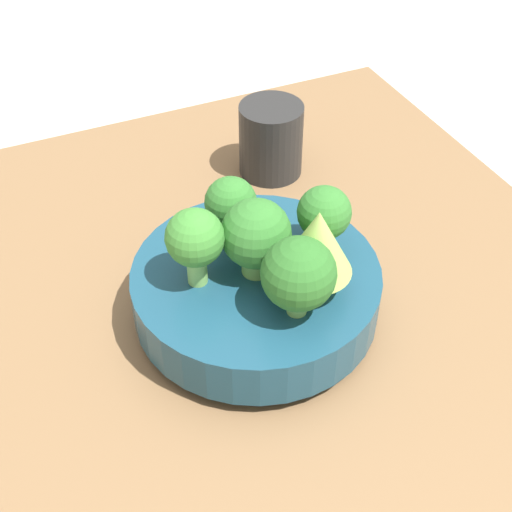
{
  "coord_description": "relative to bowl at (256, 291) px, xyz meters",
  "views": [
    {
      "loc": [
        -0.2,
        -0.5,
        0.59
      ],
      "look_at": [
        0.01,
        -0.04,
        0.13
      ],
      "focal_mm": 50.0,
      "sensor_mm": 36.0,
      "label": 1
    }
  ],
  "objects": [
    {
      "name": "broccoli_floret_front",
      "position": [
        0.01,
        -0.07,
        0.07
      ],
      "size": [
        0.07,
        0.07,
        0.08
      ],
      "color": "#6BA34C",
      "rests_on": "bowl"
    },
    {
      "name": "bowl",
      "position": [
        0.0,
        0.0,
        0.0
      ],
      "size": [
        0.25,
        0.25,
        0.06
      ],
      "color": "navy",
      "rests_on": "table"
    },
    {
      "name": "romanesco_piece_near",
      "position": [
        0.04,
        -0.05,
        0.09
      ],
      "size": [
        0.07,
        0.07,
        0.09
      ],
      "color": "#609347",
      "rests_on": "bowl"
    },
    {
      "name": "ground_plane",
      "position": [
        -0.01,
        0.04,
        -0.08
      ],
      "size": [
        6.0,
        6.0,
        0.0
      ],
      "primitive_type": "plane",
      "color": "#ADA89E"
    },
    {
      "name": "cup",
      "position": [
        0.13,
        0.23,
        0.01
      ],
      "size": [
        0.08,
        0.08,
        0.1
      ],
      "color": "black",
      "rests_on": "table"
    },
    {
      "name": "broccoli_floret_back",
      "position": [
        -0.0,
        0.06,
        0.07
      ],
      "size": [
        0.05,
        0.05,
        0.07
      ],
      "color": "#7AB256",
      "rests_on": "bowl"
    },
    {
      "name": "broccoli_floret_left",
      "position": [
        -0.06,
        0.01,
        0.08
      ],
      "size": [
        0.06,
        0.06,
        0.08
      ],
      "color": "#7AB256",
      "rests_on": "bowl"
    },
    {
      "name": "broccoli_floret_center",
      "position": [
        -0.0,
        0.0,
        0.07
      ],
      "size": [
        0.07,
        0.07,
        0.08
      ],
      "color": "#6BA34C",
      "rests_on": "bowl"
    },
    {
      "name": "table",
      "position": [
        -0.01,
        0.04,
        -0.06
      ],
      "size": [
        0.81,
        0.78,
        0.04
      ],
      "color": "brown",
      "rests_on": "ground_plane"
    },
    {
      "name": "broccoli_floret_right",
      "position": [
        0.07,
        0.0,
        0.07
      ],
      "size": [
        0.05,
        0.05,
        0.07
      ],
      "color": "#7AB256",
      "rests_on": "bowl"
    }
  ]
}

